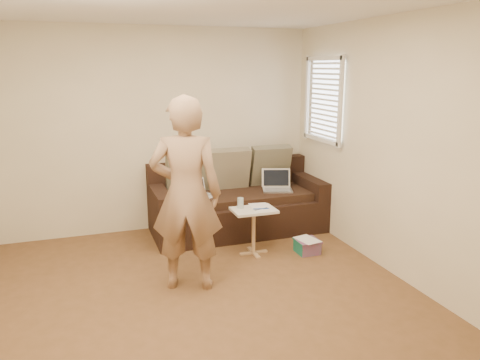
% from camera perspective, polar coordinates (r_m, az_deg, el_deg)
% --- Properties ---
extents(floor, '(4.50, 4.50, 0.00)m').
position_cam_1_polar(floor, '(4.40, -3.97, -14.90)').
color(floor, brown).
rests_on(floor, ground).
extents(ceiling, '(4.50, 4.50, 0.00)m').
position_cam_1_polar(ceiling, '(3.90, -4.64, 20.96)').
color(ceiling, white).
rests_on(ceiling, wall_back).
extents(wall_back, '(4.00, 0.00, 4.00)m').
position_cam_1_polar(wall_back, '(6.12, -9.79, 5.93)').
color(wall_back, beige).
rests_on(wall_back, ground).
extents(wall_front, '(4.00, 0.00, 4.00)m').
position_cam_1_polar(wall_front, '(1.96, 13.40, -10.85)').
color(wall_front, beige).
rests_on(wall_front, ground).
extents(wall_right, '(0.00, 4.50, 4.50)m').
position_cam_1_polar(wall_right, '(4.85, 19.20, 3.39)').
color(wall_right, beige).
rests_on(wall_right, ground).
extents(window_blinds, '(0.12, 0.88, 1.08)m').
position_cam_1_polar(window_blinds, '(6.02, 10.22, 9.61)').
color(window_blinds, white).
rests_on(window_blinds, wall_right).
extents(sofa, '(2.20, 0.95, 0.85)m').
position_cam_1_polar(sofa, '(6.07, -0.27, -2.40)').
color(sofa, black).
rests_on(sofa, ground).
extents(pillow_left, '(0.55, 0.29, 0.57)m').
position_cam_1_polar(pillow_left, '(6.05, -6.43, 1.04)').
color(pillow_left, brown).
rests_on(pillow_left, sofa).
extents(pillow_mid, '(0.55, 0.27, 0.57)m').
position_cam_1_polar(pillow_mid, '(6.16, -1.36, 1.34)').
color(pillow_mid, '#726C51').
rests_on(pillow_mid, sofa).
extents(pillow_right, '(0.55, 0.28, 0.57)m').
position_cam_1_polar(pillow_right, '(6.39, 3.68, 1.78)').
color(pillow_right, brown).
rests_on(pillow_right, sofa).
extents(laptop_silver, '(0.45, 0.38, 0.25)m').
position_cam_1_polar(laptop_silver, '(6.15, 4.60, -1.31)').
color(laptop_silver, '#B7BABC').
rests_on(laptop_silver, sofa).
extents(laptop_white, '(0.37, 0.35, 0.21)m').
position_cam_1_polar(laptop_white, '(5.85, -4.38, -2.08)').
color(laptop_white, white).
rests_on(laptop_white, sofa).
extents(person, '(0.79, 0.65, 1.87)m').
position_cam_1_polar(person, '(4.42, -6.59, -1.74)').
color(person, '#9B7654').
rests_on(person, ground).
extents(side_table, '(0.49, 0.34, 0.54)m').
position_cam_1_polar(side_table, '(5.38, 1.66, -6.28)').
color(side_table, silver).
rests_on(side_table, ground).
extents(drinking_glass, '(0.07, 0.07, 0.12)m').
position_cam_1_polar(drinking_glass, '(5.31, 0.05, -2.82)').
color(drinking_glass, silver).
rests_on(drinking_glass, side_table).
extents(scissors, '(0.20, 0.16, 0.02)m').
position_cam_1_polar(scissors, '(5.27, 2.59, -3.53)').
color(scissors, silver).
rests_on(scissors, side_table).
extents(paper_on_table, '(0.25, 0.33, 0.00)m').
position_cam_1_polar(paper_on_table, '(5.37, 2.42, -3.27)').
color(paper_on_table, white).
rests_on(paper_on_table, side_table).
extents(striped_box, '(0.26, 0.26, 0.16)m').
position_cam_1_polar(striped_box, '(5.52, 8.19, -7.97)').
color(striped_box, '#BF1C7D').
rests_on(striped_box, ground).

